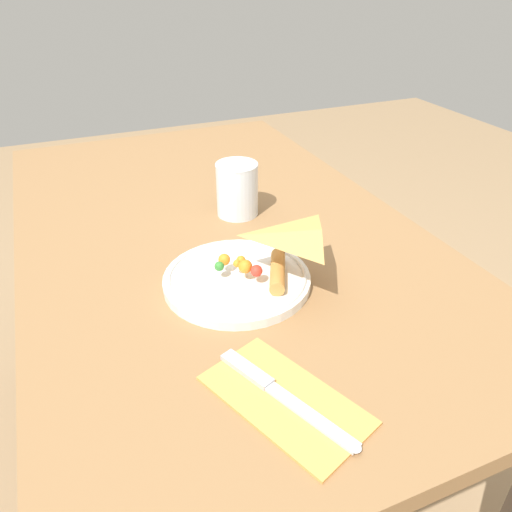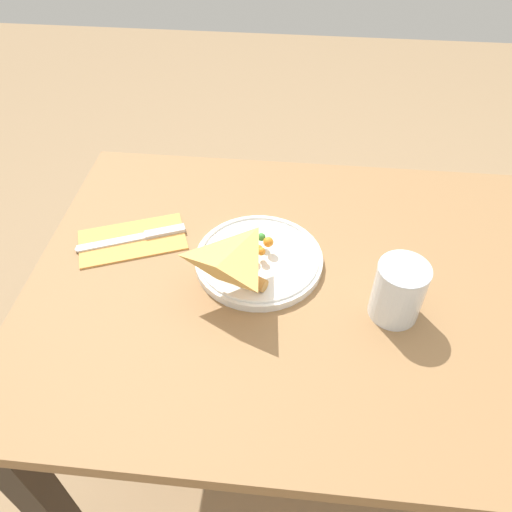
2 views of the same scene
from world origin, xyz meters
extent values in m
plane|color=#997A56|center=(0.00, 0.00, 0.00)|extent=(6.00, 6.00, 0.00)
cube|color=olive|center=(0.00, 0.00, 0.70)|extent=(1.26, 0.75, 0.03)
cube|color=#382D23|center=(0.58, -0.33, 0.34)|extent=(0.06, 0.06, 0.68)
cube|color=#382D23|center=(0.58, 0.33, 0.34)|extent=(0.06, 0.06, 0.68)
cylinder|color=white|center=(0.21, -0.04, 0.72)|extent=(0.24, 0.24, 0.02)
torus|color=white|center=(0.21, -0.04, 0.73)|extent=(0.23, 0.23, 0.01)
pyramid|color=#DBA351|center=(0.21, -0.04, 0.74)|extent=(0.16, 0.17, 0.02)
cylinder|color=#C68942|center=(0.24, 0.02, 0.74)|extent=(0.11, 0.07, 0.02)
sphere|color=orange|center=(0.23, -0.03, 0.76)|extent=(0.02, 0.02, 0.02)
sphere|color=orange|center=(0.19, -0.05, 0.76)|extent=(0.02, 0.02, 0.02)
sphere|color=orange|center=(0.21, -0.03, 0.75)|extent=(0.01, 0.01, 0.01)
sphere|color=#388433|center=(0.21, -0.06, 0.75)|extent=(0.02, 0.02, 0.02)
sphere|color=orange|center=(0.21, -0.03, 0.75)|extent=(0.02, 0.02, 0.02)
sphere|color=red|center=(0.24, -0.02, 0.76)|extent=(0.02, 0.02, 0.02)
cylinder|color=white|center=(-0.03, 0.06, 0.77)|extent=(0.09, 0.09, 0.11)
cylinder|color=#F4CC66|center=(-0.03, 0.06, 0.76)|extent=(0.08, 0.08, 0.10)
torus|color=white|center=(-0.03, 0.06, 0.82)|extent=(0.09, 0.09, 0.00)
cube|color=#E59E4C|center=(0.47, -0.07, 0.72)|extent=(0.23, 0.18, 0.00)
cube|color=#B2B2B7|center=(0.41, -0.10, 0.72)|extent=(0.08, 0.05, 0.01)
cube|color=silver|center=(0.50, -0.06, 0.72)|extent=(0.13, 0.07, 0.00)
ellipsoid|color=silver|center=(0.56, -0.03, 0.72)|extent=(0.02, 0.02, 0.00)
camera|label=1|loc=(0.85, -0.27, 1.18)|focal=35.00mm
camera|label=2|loc=(0.15, 0.62, 1.40)|focal=35.00mm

